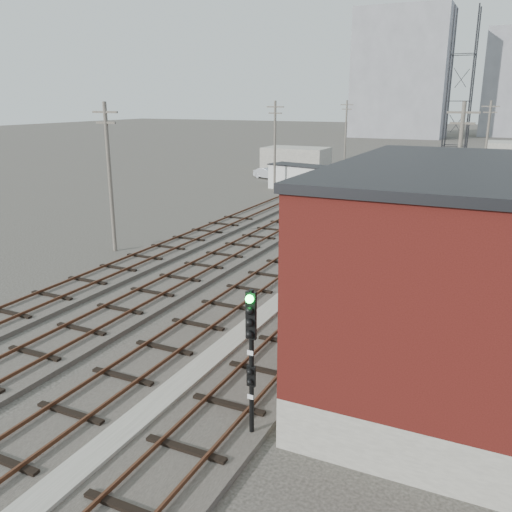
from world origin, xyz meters
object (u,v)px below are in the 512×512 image
Objects in this scene: car_grey at (294,181)px; site_trailer at (298,177)px; car_red at (298,180)px; signal_mast at (251,352)px; car_silver at (268,173)px; switch_stand at (351,203)px.

site_trailer is at bearing -120.15° from car_grey.
car_grey is (-0.91, 1.11, -0.58)m from site_trailer.
car_grey is (-0.07, -1.11, 0.04)m from car_red.
car_grey is at bearing 109.99° from signal_mast.
car_silver is at bearing 148.66° from site_trailer.
switch_stand is at bearing -32.93° from site_trailer.
site_trailer is (-14.46, 41.13, -1.31)m from signal_mast.
car_grey reaches higher than car_red.
site_trailer reaches higher than car_red.
site_trailer is (-7.94, 8.19, 0.75)m from switch_stand.
car_grey reaches higher than car_silver.
car_silver is (-20.68, 47.21, -2.00)m from signal_mast.
signal_mast is 1.08× the size of car_red.
car_grey is at bearing -177.50° from car_red.
car_grey is (-15.37, 42.25, -1.89)m from signal_mast.
car_grey reaches higher than switch_stand.
site_trailer is at bearing 131.36° from switch_stand.
car_silver is 7.27m from car_grey.
car_silver is (-5.39, 3.85, -0.06)m from car_red.
signal_mast is 3.66× the size of switch_stand.
switch_stand is 11.43m from site_trailer.
car_grey is (5.32, -4.96, 0.11)m from car_silver.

